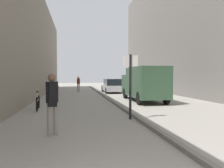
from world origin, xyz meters
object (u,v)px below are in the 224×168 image
street_sign_post (130,81)px  bicycle_leaning (38,102)px  cafe_chair_near_window (56,90)px  pedestrian_mid_block (52,100)px  pedestrian_main_foreground (78,83)px  delivery_van (144,83)px  parked_car (112,86)px

street_sign_post → bicycle_leaning: 5.25m
street_sign_post → cafe_chair_near_window: 10.70m
pedestrian_mid_block → pedestrian_main_foreground: bearing=64.5°
delivery_van → pedestrian_main_foreground: bearing=115.8°
delivery_van → bicycle_leaning: 7.18m
cafe_chair_near_window → parked_car: bearing=-96.2°
bicycle_leaning → cafe_chair_near_window: 6.88m
delivery_van → street_sign_post: 6.31m
pedestrian_main_foreground → bicycle_leaning: size_ratio=0.97×
parked_car → delivery_van: bearing=-84.4°
street_sign_post → bicycle_leaning: bearing=-30.2°
bicycle_leaning → street_sign_post: bearing=-42.3°
pedestrian_main_foreground → pedestrian_mid_block: (-1.10, -16.89, 0.05)m
parked_car → cafe_chair_near_window: 6.57m
pedestrian_main_foreground → bicycle_leaning: 12.24m
parked_car → bicycle_leaning: size_ratio=2.38×
parked_car → street_sign_post: (-1.77, -13.61, 0.83)m
street_sign_post → bicycle_leaning: street_sign_post is taller
pedestrian_mid_block → street_sign_post: 3.40m
pedestrian_mid_block → street_sign_post: bearing=10.2°
delivery_van → cafe_chair_near_window: delivery_van is taller
pedestrian_mid_block → parked_car: (4.62, 15.39, -0.34)m
pedestrian_mid_block → delivery_van: (5.41, 7.53, 0.21)m
delivery_van → cafe_chair_near_window: 7.59m
pedestrian_main_foreground → delivery_van: 10.31m
pedestrian_mid_block → bicycle_leaning: bearing=82.1°
pedestrian_mid_block → delivery_van: size_ratio=0.33×
pedestrian_mid_block → delivery_van: delivery_van is taller
delivery_van → parked_car: bearing=96.8°
pedestrian_mid_block → cafe_chair_near_window: bearing=72.4°
parked_car → pedestrian_main_foreground: bearing=156.7°
street_sign_post → parked_car: bearing=-90.1°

